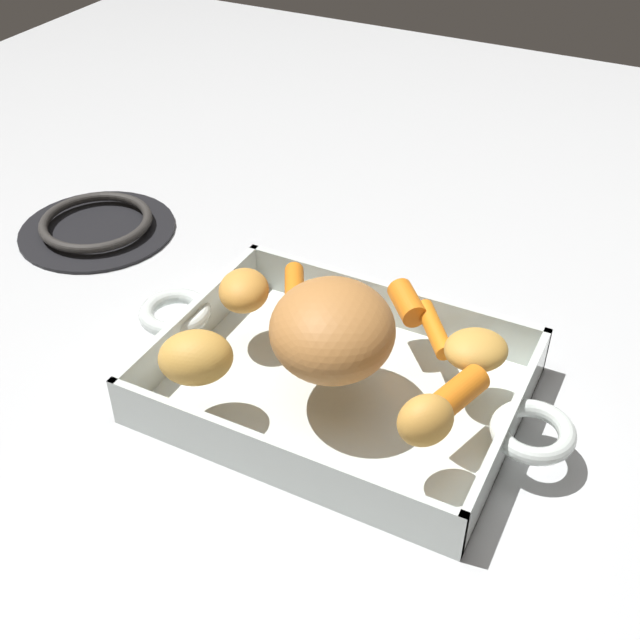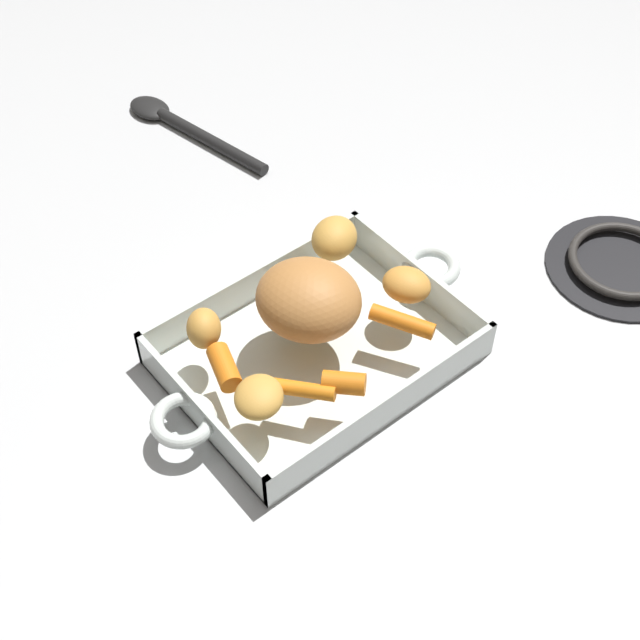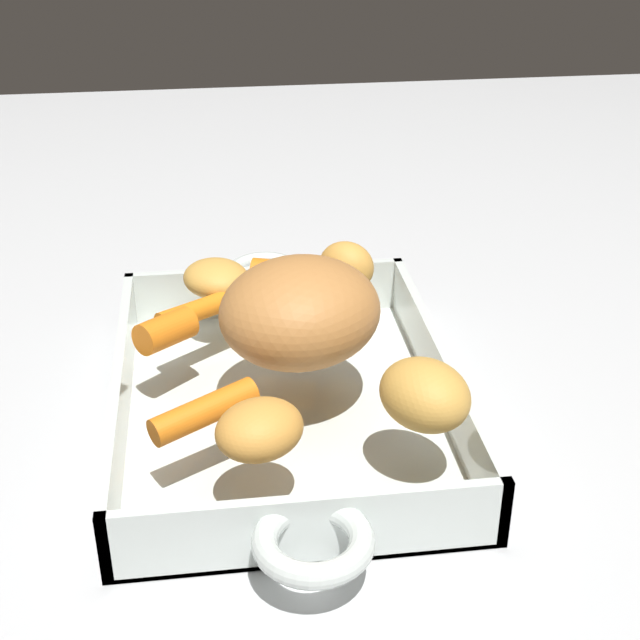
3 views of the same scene
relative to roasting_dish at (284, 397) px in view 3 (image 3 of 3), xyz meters
name	(u,v)px [view 3 (image 3 of 3)]	position (x,y,z in m)	size (l,w,h in m)	color
ground_plane	(284,415)	(0.00, 0.00, -0.02)	(1.93, 1.93, 0.00)	silver
roasting_dish	(284,397)	(0.00, 0.00, 0.00)	(0.41, 0.24, 0.05)	silver
pork_roast	(300,311)	(0.00, 0.01, 0.07)	(0.11, 0.10, 0.07)	#BB793D
baby_carrot_short	(195,311)	(-0.06, -0.06, 0.04)	(0.02, 0.02, 0.06)	orange
baby_carrot_long	(166,331)	(-0.03, -0.08, 0.04)	(0.02, 0.02, 0.04)	orange
baby_carrot_northwest	(283,275)	(-0.11, 0.01, 0.04)	(0.02, 0.02, 0.05)	orange
baby_carrot_southwest	(204,411)	(0.07, -0.06, 0.04)	(0.02, 0.02, 0.07)	orange
potato_halved	(346,267)	(-0.10, 0.06, 0.05)	(0.05, 0.04, 0.04)	gold
potato_corner	(216,278)	(-0.11, -0.04, 0.05)	(0.05, 0.05, 0.03)	gold
potato_near_roast	(259,430)	(0.11, -0.02, 0.05)	(0.05, 0.05, 0.03)	gold
potato_whole	(425,395)	(0.09, 0.08, 0.05)	(0.06, 0.05, 0.04)	gold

